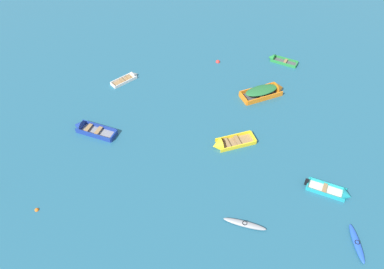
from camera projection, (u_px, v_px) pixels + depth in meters
The scene contains 10 objects.
rowboat_deep_blue_outer_right at pixel (87, 128), 33.43m from camera, with size 4.01×2.10×1.10m.
rowboat_orange_near_camera at pixel (268, 91), 36.77m from camera, with size 4.49×3.40×1.46m.
kayak_blue_foreground_center at pixel (357, 243), 25.89m from camera, with size 0.83×2.93×0.28m.
rowboat_white_back_row_center at pixel (130, 77), 38.63m from camera, with size 2.60×2.70×0.81m.
kayak_grey_near_left at pixel (245, 224), 26.91m from camera, with size 3.02×1.03×0.28m.
rowboat_yellow_far_right at pixel (224, 144), 32.18m from camera, with size 3.80×2.60×1.20m.
rowboat_green_near_right at pixel (276, 59), 40.78m from camera, with size 3.19×2.00×0.91m.
rowboat_turquoise_far_left at pixel (337, 193), 28.73m from camera, with size 3.43×1.96×1.00m.
mooring_buoy_between_boats_left at pixel (37, 210), 27.86m from camera, with size 0.30×0.30×0.30m, color orange.
mooring_buoy_outer_edge at pixel (218, 62), 40.67m from camera, with size 0.45×0.45×0.45m, color red.
Camera 1 is at (2.49, -2.95, 23.54)m, focal length 36.76 mm.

